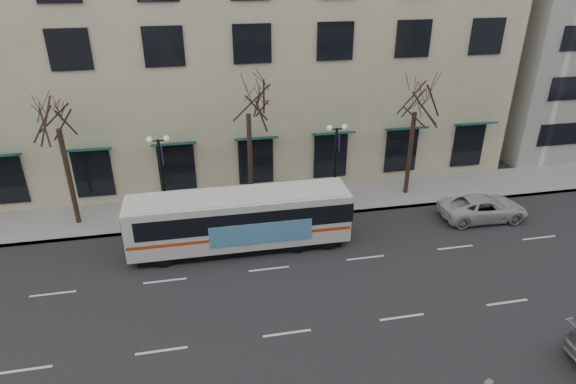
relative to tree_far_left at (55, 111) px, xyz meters
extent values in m
plane|color=black|center=(10.00, -8.80, -6.70)|extent=(160.00, 160.00, 0.00)
cube|color=gray|center=(15.00, 0.20, -6.62)|extent=(80.00, 4.00, 0.15)
cylinder|color=black|center=(0.00, 0.00, -3.83)|extent=(0.28, 0.28, 5.74)
cylinder|color=black|center=(10.00, 0.00, -3.72)|extent=(0.28, 0.28, 5.95)
cylinder|color=black|center=(20.00, 0.00, -3.97)|extent=(0.28, 0.28, 5.46)
cylinder|color=black|center=(5.00, -0.60, -4.20)|extent=(0.16, 0.16, 5.00)
cylinder|color=black|center=(5.00, -0.60, -6.55)|extent=(0.36, 0.36, 0.30)
cube|color=black|center=(5.00, -0.60, -1.75)|extent=(0.90, 0.06, 0.06)
sphere|color=silver|center=(4.55, -0.60, -1.65)|extent=(0.32, 0.32, 0.32)
sphere|color=silver|center=(5.45, -0.60, -1.65)|extent=(0.32, 0.32, 0.32)
cube|color=#371B65|center=(5.12, -0.60, -2.60)|extent=(0.04, 0.45, 1.00)
cylinder|color=black|center=(15.00, -0.60, -4.20)|extent=(0.16, 0.16, 5.00)
cylinder|color=black|center=(15.00, -0.60, -6.55)|extent=(0.36, 0.36, 0.30)
cube|color=black|center=(15.00, -0.60, -1.75)|extent=(0.90, 0.06, 0.06)
sphere|color=silver|center=(14.55, -0.60, -1.65)|extent=(0.32, 0.32, 0.32)
sphere|color=silver|center=(15.45, -0.60, -1.65)|extent=(0.32, 0.32, 0.32)
cube|color=#371B65|center=(15.12, -0.60, -2.60)|extent=(0.04, 0.45, 1.00)
cube|color=white|center=(8.87, -4.19, -4.98)|extent=(11.30, 2.51, 2.59)
cube|color=black|center=(8.87, -4.19, -6.44)|extent=(10.40, 2.21, 0.42)
cube|color=black|center=(9.15, -4.19, -4.58)|extent=(10.85, 2.54, 1.04)
cube|color=#D74314|center=(8.87, -4.19, -5.43)|extent=(11.19, 2.53, 0.17)
cube|color=#569ED2|center=(9.80, -5.45, -5.24)|extent=(5.18, 0.08, 1.13)
cube|color=white|center=(8.87, -4.19, -3.66)|extent=(10.74, 2.26, 0.08)
cylinder|color=black|center=(4.91, -5.25, -6.23)|extent=(0.94, 0.27, 0.94)
cylinder|color=black|center=(4.92, -3.09, -6.23)|extent=(0.94, 0.27, 0.94)
cylinder|color=black|center=(11.69, -5.29, -6.23)|extent=(0.94, 0.27, 0.94)
cylinder|color=black|center=(11.70, -3.12, -6.23)|extent=(0.94, 0.27, 0.94)
cylinder|color=black|center=(13.38, -5.30, -6.23)|extent=(0.94, 0.27, 0.94)
cylinder|color=black|center=(13.39, -3.13, -6.23)|extent=(0.94, 0.27, 0.94)
imported|color=#BCBCBC|center=(23.09, -3.86, -6.00)|extent=(5.12, 2.52, 1.40)
camera|label=1|loc=(7.09, -25.92, 7.12)|focal=30.00mm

